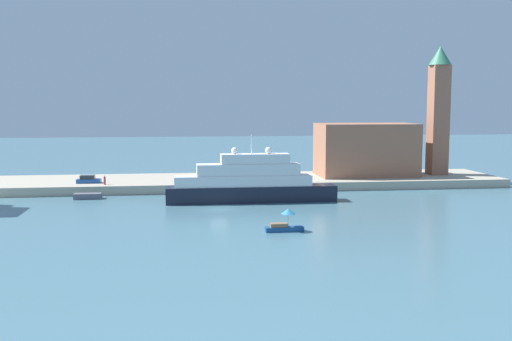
{
  "coord_description": "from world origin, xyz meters",
  "views": [
    {
      "loc": [
        -6.03,
        -86.95,
        15.46
      ],
      "look_at": [
        6.24,
        6.0,
        5.05
      ],
      "focal_mm": 42.18,
      "sensor_mm": 36.0,
      "label": 1
    }
  ],
  "objects_px": {
    "parked_car": "(88,180)",
    "person_figure": "(105,180)",
    "large_yacht": "(249,183)",
    "mooring_bollard": "(228,181)",
    "small_motorboat": "(285,223)",
    "work_barge": "(88,196)",
    "bell_tower": "(439,106)",
    "harbor_building": "(366,150)"
  },
  "relations": [
    {
      "from": "large_yacht",
      "to": "person_figure",
      "type": "bearing_deg",
      "value": 153.19
    },
    {
      "from": "work_barge",
      "to": "parked_car",
      "type": "xyz_separation_m",
      "value": [
        -0.97,
        8.04,
        1.71
      ]
    },
    {
      "from": "harbor_building",
      "to": "mooring_bollard",
      "type": "xyz_separation_m",
      "value": [
        -27.54,
        -8.49,
        -4.67
      ]
    },
    {
      "from": "small_motorboat",
      "to": "bell_tower",
      "type": "xyz_separation_m",
      "value": [
        37.98,
        41.51,
        14.01
      ]
    },
    {
      "from": "large_yacht",
      "to": "harbor_building",
      "type": "bearing_deg",
      "value": 37.1
    },
    {
      "from": "small_motorboat",
      "to": "harbor_building",
      "type": "height_order",
      "value": "harbor_building"
    },
    {
      "from": "small_motorboat",
      "to": "parked_car",
      "type": "bearing_deg",
      "value": 127.44
    },
    {
      "from": "bell_tower",
      "to": "harbor_building",
      "type": "bearing_deg",
      "value": 179.87
    },
    {
      "from": "large_yacht",
      "to": "work_barge",
      "type": "xyz_separation_m",
      "value": [
        -25.84,
        6.49,
        -2.56
      ]
    },
    {
      "from": "mooring_bollard",
      "to": "parked_car",
      "type": "bearing_deg",
      "value": 170.53
    },
    {
      "from": "large_yacht",
      "to": "small_motorboat",
      "type": "height_order",
      "value": "large_yacht"
    },
    {
      "from": "work_barge",
      "to": "harbor_building",
      "type": "xyz_separation_m",
      "value": [
        50.91,
        12.47,
        6.18
      ]
    },
    {
      "from": "work_barge",
      "to": "mooring_bollard",
      "type": "distance_m",
      "value": 23.76
    },
    {
      "from": "bell_tower",
      "to": "parked_car",
      "type": "bearing_deg",
      "value": -176.21
    },
    {
      "from": "large_yacht",
      "to": "bell_tower",
      "type": "xyz_separation_m",
      "value": [
        39.59,
        18.92,
        12.03
      ]
    },
    {
      "from": "work_barge",
      "to": "mooring_bollard",
      "type": "relative_size",
      "value": 5.68
    },
    {
      "from": "parked_car",
      "to": "person_figure",
      "type": "distance_m",
      "value": 4.0
    },
    {
      "from": "small_motorboat",
      "to": "mooring_bollard",
      "type": "xyz_separation_m",
      "value": [
        -4.07,
        33.06,
        0.94
      ]
    },
    {
      "from": "small_motorboat",
      "to": "mooring_bollard",
      "type": "relative_size",
      "value": 6.06
    },
    {
      "from": "work_barge",
      "to": "parked_car",
      "type": "relative_size",
      "value": 1.05
    },
    {
      "from": "bell_tower",
      "to": "parked_car",
      "type": "height_order",
      "value": "bell_tower"
    },
    {
      "from": "mooring_bollard",
      "to": "work_barge",
      "type": "bearing_deg",
      "value": -170.34
    },
    {
      "from": "large_yacht",
      "to": "mooring_bollard",
      "type": "relative_size",
      "value": 34.94
    },
    {
      "from": "bell_tower",
      "to": "large_yacht",
      "type": "bearing_deg",
      "value": -154.45
    },
    {
      "from": "large_yacht",
      "to": "bell_tower",
      "type": "height_order",
      "value": "bell_tower"
    },
    {
      "from": "parked_car",
      "to": "mooring_bollard",
      "type": "relative_size",
      "value": 5.41
    },
    {
      "from": "work_barge",
      "to": "mooring_bollard",
      "type": "bearing_deg",
      "value": 9.66
    },
    {
      "from": "work_barge",
      "to": "small_motorboat",
      "type": "bearing_deg",
      "value": -46.65
    },
    {
      "from": "bell_tower",
      "to": "person_figure",
      "type": "xyz_separation_m",
      "value": [
        -63.31,
        -6.94,
        -12.73
      ]
    },
    {
      "from": "small_motorboat",
      "to": "bell_tower",
      "type": "distance_m",
      "value": 57.98
    },
    {
      "from": "harbor_building",
      "to": "person_figure",
      "type": "relative_size",
      "value": 11.74
    },
    {
      "from": "harbor_building",
      "to": "small_motorboat",
      "type": "bearing_deg",
      "value": -119.45
    },
    {
      "from": "harbor_building",
      "to": "parked_car",
      "type": "height_order",
      "value": "harbor_building"
    },
    {
      "from": "small_motorboat",
      "to": "parked_car",
      "type": "relative_size",
      "value": 1.12
    },
    {
      "from": "bell_tower",
      "to": "mooring_bollard",
      "type": "bearing_deg",
      "value": -168.63
    },
    {
      "from": "parked_car",
      "to": "person_figure",
      "type": "relative_size",
      "value": 2.63
    },
    {
      "from": "person_figure",
      "to": "bell_tower",
      "type": "bearing_deg",
      "value": 6.25
    },
    {
      "from": "harbor_building",
      "to": "bell_tower",
      "type": "bearing_deg",
      "value": -0.13
    },
    {
      "from": "person_figure",
      "to": "mooring_bollard",
      "type": "xyz_separation_m",
      "value": [
        21.25,
        -1.52,
        -0.34
      ]
    },
    {
      "from": "small_motorboat",
      "to": "person_figure",
      "type": "height_order",
      "value": "person_figure"
    },
    {
      "from": "large_yacht",
      "to": "mooring_bollard",
      "type": "xyz_separation_m",
      "value": [
        -2.47,
        10.47,
        -1.04
      ]
    },
    {
      "from": "small_motorboat",
      "to": "work_barge",
      "type": "relative_size",
      "value": 1.07
    }
  ]
}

